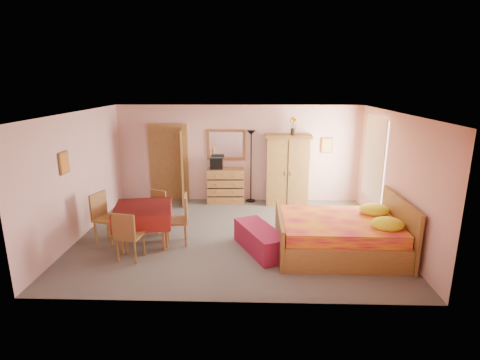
{
  "coord_description": "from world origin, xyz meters",
  "views": [
    {
      "loc": [
        0.33,
        -7.43,
        3.2
      ],
      "look_at": [
        0.1,
        0.3,
        1.15
      ],
      "focal_mm": 28.0,
      "sensor_mm": 36.0,
      "label": 1
    }
  ],
  "objects_px": {
    "sunflower_vase": "(293,126)",
    "dining_table": "(144,225)",
    "wall_mirror": "(226,145)",
    "bed": "(339,225)",
    "wardrobe": "(287,170)",
    "chair_west": "(108,218)",
    "chair_north": "(154,211)",
    "chest_of_drawers": "(226,186)",
    "floor_lamp": "(251,167)",
    "bench": "(260,239)",
    "chair_south": "(130,235)",
    "stereo": "(216,163)",
    "chair_east": "(176,220)"
  },
  "relations": [
    {
      "from": "stereo",
      "to": "chair_north",
      "type": "distance_m",
      "value": 2.42
    },
    {
      "from": "wardrobe",
      "to": "chair_north",
      "type": "height_order",
      "value": "wardrobe"
    },
    {
      "from": "wardrobe",
      "to": "chair_west",
      "type": "bearing_deg",
      "value": -144.05
    },
    {
      "from": "wall_mirror",
      "to": "bed",
      "type": "xyz_separation_m",
      "value": [
        2.36,
        -3.2,
        -1.0
      ]
    },
    {
      "from": "stereo",
      "to": "chair_east",
      "type": "relative_size",
      "value": 0.33
    },
    {
      "from": "wardrobe",
      "to": "chair_south",
      "type": "height_order",
      "value": "wardrobe"
    },
    {
      "from": "bench",
      "to": "chair_south",
      "type": "bearing_deg",
      "value": -170.24
    },
    {
      "from": "sunflower_vase",
      "to": "dining_table",
      "type": "distance_m",
      "value": 4.5
    },
    {
      "from": "chair_south",
      "to": "floor_lamp",
      "type": "bearing_deg",
      "value": 68.16
    },
    {
      "from": "chair_north",
      "to": "floor_lamp",
      "type": "bearing_deg",
      "value": -113.2
    },
    {
      "from": "wall_mirror",
      "to": "bench",
      "type": "height_order",
      "value": "wall_mirror"
    },
    {
      "from": "sunflower_vase",
      "to": "dining_table",
      "type": "bearing_deg",
      "value": -140.45
    },
    {
      "from": "wall_mirror",
      "to": "bed",
      "type": "height_order",
      "value": "wall_mirror"
    },
    {
      "from": "wall_mirror",
      "to": "chair_west",
      "type": "relative_size",
      "value": 1.01
    },
    {
      "from": "chair_west",
      "to": "bench",
      "type": "bearing_deg",
      "value": 101.82
    },
    {
      "from": "bench",
      "to": "dining_table",
      "type": "distance_m",
      "value": 2.35
    },
    {
      "from": "sunflower_vase",
      "to": "bed",
      "type": "bearing_deg",
      "value": -78.19
    },
    {
      "from": "floor_lamp",
      "to": "chair_north",
      "type": "bearing_deg",
      "value": -134.88
    },
    {
      "from": "chest_of_drawers",
      "to": "bench",
      "type": "xyz_separation_m",
      "value": [
        0.86,
        -3.0,
        -0.23
      ]
    },
    {
      "from": "sunflower_vase",
      "to": "chair_north",
      "type": "bearing_deg",
      "value": -148.62
    },
    {
      "from": "stereo",
      "to": "chair_south",
      "type": "xyz_separation_m",
      "value": [
        -1.29,
        -3.4,
        -0.62
      ]
    },
    {
      "from": "bench",
      "to": "chair_north",
      "type": "bearing_deg",
      "value": 156.91
    },
    {
      "from": "chest_of_drawers",
      "to": "floor_lamp",
      "type": "bearing_deg",
      "value": 6.77
    },
    {
      "from": "sunflower_vase",
      "to": "wall_mirror",
      "type": "bearing_deg",
      "value": 170.74
    },
    {
      "from": "chest_of_drawers",
      "to": "chair_north",
      "type": "relative_size",
      "value": 1.14
    },
    {
      "from": "dining_table",
      "to": "chair_south",
      "type": "distance_m",
      "value": 0.69
    },
    {
      "from": "dining_table",
      "to": "chair_south",
      "type": "relative_size",
      "value": 1.15
    },
    {
      "from": "chest_of_drawers",
      "to": "bench",
      "type": "relative_size",
      "value": 0.71
    },
    {
      "from": "stereo",
      "to": "sunflower_vase",
      "type": "xyz_separation_m",
      "value": [
        1.99,
        -0.06,
        1.0
      ]
    },
    {
      "from": "sunflower_vase",
      "to": "chair_south",
      "type": "height_order",
      "value": "sunflower_vase"
    },
    {
      "from": "chair_west",
      "to": "chair_east",
      "type": "xyz_separation_m",
      "value": [
        1.39,
        -0.04,
        -0.01
      ]
    },
    {
      "from": "chair_north",
      "to": "bench",
      "type": "bearing_deg",
      "value": 178.59
    },
    {
      "from": "chest_of_drawers",
      "to": "stereo",
      "type": "bearing_deg",
      "value": -178.67
    },
    {
      "from": "chair_east",
      "to": "chest_of_drawers",
      "type": "bearing_deg",
      "value": -25.18
    },
    {
      "from": "wardrobe",
      "to": "bench",
      "type": "distance_m",
      "value": 3.09
    },
    {
      "from": "bench",
      "to": "chair_north",
      "type": "distance_m",
      "value": 2.51
    },
    {
      "from": "floor_lamp",
      "to": "wardrobe",
      "type": "distance_m",
      "value": 0.98
    },
    {
      "from": "stereo",
      "to": "chair_west",
      "type": "relative_size",
      "value": 0.32
    },
    {
      "from": "wall_mirror",
      "to": "floor_lamp",
      "type": "xyz_separation_m",
      "value": [
        0.68,
        -0.11,
        -0.57
      ]
    },
    {
      "from": "chest_of_drawers",
      "to": "chair_south",
      "type": "height_order",
      "value": "chair_south"
    },
    {
      "from": "floor_lamp",
      "to": "bench",
      "type": "distance_m",
      "value": 3.2
    },
    {
      "from": "floor_lamp",
      "to": "bench",
      "type": "relative_size",
      "value": 1.39
    },
    {
      "from": "chest_of_drawers",
      "to": "chair_east",
      "type": "bearing_deg",
      "value": -108.74
    },
    {
      "from": "bench",
      "to": "wall_mirror",
      "type": "bearing_deg",
      "value": 105.08
    },
    {
      "from": "chest_of_drawers",
      "to": "wall_mirror",
      "type": "height_order",
      "value": "wall_mirror"
    },
    {
      "from": "wardrobe",
      "to": "sunflower_vase",
      "type": "distance_m",
      "value": 1.16
    },
    {
      "from": "chair_south",
      "to": "chair_north",
      "type": "height_order",
      "value": "chair_south"
    },
    {
      "from": "stereo",
      "to": "sunflower_vase",
      "type": "relative_size",
      "value": 0.73
    },
    {
      "from": "bench",
      "to": "chair_west",
      "type": "height_order",
      "value": "chair_west"
    },
    {
      "from": "dining_table",
      "to": "chair_east",
      "type": "relative_size",
      "value": 1.07
    }
  ]
}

